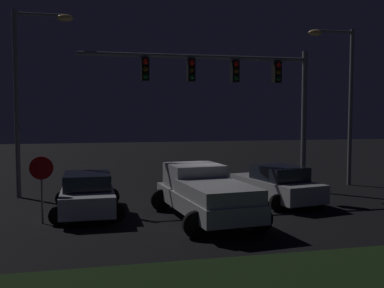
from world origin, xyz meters
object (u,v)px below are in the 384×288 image
(traffic_signal_gantry, at_px, (235,82))
(car_sedan, at_px, (88,194))
(car_sedan_far, at_px, (276,185))
(street_lamp_left, at_px, (28,80))
(street_lamp_right, at_px, (342,87))
(pickup_truck, at_px, (204,190))
(stop_sign, at_px, (42,177))

(traffic_signal_gantry, bearing_deg, car_sedan, -157.54)
(car_sedan_far, distance_m, street_lamp_left, 11.38)
(street_lamp_left, xyz_separation_m, street_lamp_right, (14.88, -0.16, -0.10))
(car_sedan_far, bearing_deg, pickup_truck, 109.39)
(street_lamp_right, bearing_deg, car_sedan, -163.04)
(pickup_truck, height_order, traffic_signal_gantry, traffic_signal_gantry)
(street_lamp_left, distance_m, stop_sign, 6.24)
(car_sedan, relative_size, street_lamp_left, 0.55)
(car_sedan_far, xyz_separation_m, traffic_signal_gantry, (-1.02, 2.26, 4.29))
(street_lamp_left, bearing_deg, car_sedan, -58.45)
(pickup_truck, relative_size, car_sedan, 1.27)
(pickup_truck, distance_m, stop_sign, 5.40)
(car_sedan, height_order, street_lamp_left, street_lamp_left)
(stop_sign, bearing_deg, street_lamp_left, 100.93)
(pickup_truck, relative_size, traffic_signal_gantry, 0.54)
(traffic_signal_gantry, relative_size, stop_sign, 4.63)
(stop_sign, bearing_deg, traffic_signal_gantry, 25.66)
(car_sedan_far, bearing_deg, stop_sign, 88.69)
(car_sedan, distance_m, car_sedan_far, 7.50)
(street_lamp_right, bearing_deg, car_sedan_far, -145.72)
(car_sedan, relative_size, traffic_signal_gantry, 0.43)
(street_lamp_left, relative_size, street_lamp_right, 1.02)
(traffic_signal_gantry, height_order, street_lamp_left, street_lamp_left)
(pickup_truck, distance_m, traffic_signal_gantry, 6.48)
(street_lamp_left, relative_size, stop_sign, 3.59)
(car_sedan, xyz_separation_m, traffic_signal_gantry, (6.47, 2.67, 4.29))
(car_sedan_far, height_order, stop_sign, stop_sign)
(traffic_signal_gantry, distance_m, stop_sign, 9.44)
(pickup_truck, xyz_separation_m, street_lamp_right, (8.55, 5.50, 3.94))
(traffic_signal_gantry, height_order, stop_sign, traffic_signal_gantry)
(pickup_truck, height_order, street_lamp_left, street_lamp_left)
(pickup_truck, height_order, street_lamp_right, street_lamp_right)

